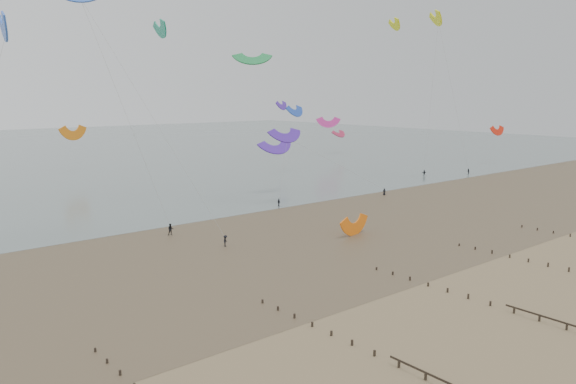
# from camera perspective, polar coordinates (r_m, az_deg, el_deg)

# --- Properties ---
(ground) EXTENTS (500.00, 500.00, 0.00)m
(ground) POSITION_cam_1_polar(r_m,az_deg,el_deg) (62.36, 14.89, -10.99)
(ground) COLOR brown
(ground) RESTS_ON ground
(sea_and_shore) EXTENTS (500.00, 665.00, 0.03)m
(sea_and_shore) POSITION_cam_1_polar(r_m,az_deg,el_deg) (83.64, -6.40, -5.32)
(sea_and_shore) COLOR #475654
(sea_and_shore) RESTS_ON ground
(kitesurfers) EXTENTS (150.42, 27.47, 1.87)m
(kitesurfers) POSITION_cam_1_polar(r_m,az_deg,el_deg) (110.89, 2.33, -1.06)
(kitesurfers) COLOR black
(kitesurfers) RESTS_ON ground
(grounded_kite) EXTENTS (6.74, 5.63, 3.34)m
(grounded_kite) POSITION_cam_1_polar(r_m,az_deg,el_deg) (89.35, 6.78, -4.35)
(grounded_kite) COLOR orange
(grounded_kite) RESTS_ON ground
(kites_airborne) EXTENTS (250.55, 100.67, 43.61)m
(kites_airborne) POSITION_cam_1_polar(r_m,az_deg,el_deg) (124.57, -19.37, 9.74)
(kites_airborne) COLOR #491FA5
(kites_airborne) RESTS_ON ground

